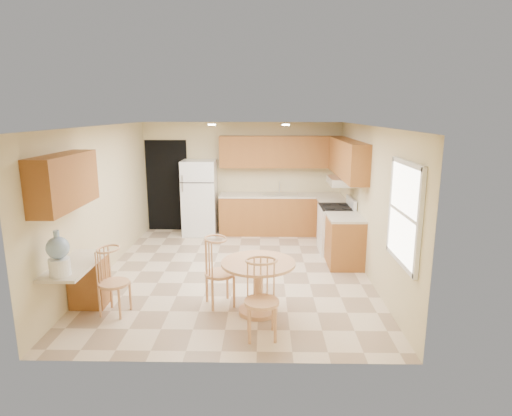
{
  "coord_description": "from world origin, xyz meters",
  "views": [
    {
      "loc": [
        0.48,
        -7.0,
        2.73
      ],
      "look_at": [
        0.35,
        0.3,
        1.08
      ],
      "focal_mm": 30.0,
      "sensor_mm": 36.0,
      "label": 1
    }
  ],
  "objects_px": {
    "chair_table_b": "(262,295)",
    "refrigerator": "(200,198)",
    "dining_table": "(258,280)",
    "stove": "(336,228)",
    "chair_desk": "(111,277)",
    "chair_table_a": "(219,267)",
    "water_crock": "(59,255)"
  },
  "relations": [
    {
      "from": "stove",
      "to": "dining_table",
      "type": "bearing_deg",
      "value": -119.1
    },
    {
      "from": "stove",
      "to": "water_crock",
      "type": "distance_m",
      "value": 5.16
    },
    {
      "from": "refrigerator",
      "to": "chair_desk",
      "type": "distance_m",
      "value": 4.13
    },
    {
      "from": "chair_table_b",
      "to": "refrigerator",
      "type": "bearing_deg",
      "value": -77.26
    },
    {
      "from": "chair_table_a",
      "to": "refrigerator",
      "type": "bearing_deg",
      "value": 170.05
    },
    {
      "from": "dining_table",
      "to": "chair_table_b",
      "type": "height_order",
      "value": "chair_table_b"
    },
    {
      "from": "refrigerator",
      "to": "chair_table_a",
      "type": "xyz_separation_m",
      "value": [
        0.82,
        -3.77,
        -0.23
      ]
    },
    {
      "from": "stove",
      "to": "chair_table_a",
      "type": "relative_size",
      "value": 1.09
    },
    {
      "from": "stove",
      "to": "water_crock",
      "type": "bearing_deg",
      "value": -139.94
    },
    {
      "from": "stove",
      "to": "chair_desk",
      "type": "xyz_separation_m",
      "value": [
        -3.47,
        -2.85,
        0.1
      ]
    },
    {
      "from": "chair_desk",
      "to": "water_crock",
      "type": "bearing_deg",
      "value": -34.31
    },
    {
      "from": "stove",
      "to": "chair_table_a",
      "type": "xyz_separation_m",
      "value": [
        -2.06,
        -2.55,
        0.14
      ]
    },
    {
      "from": "chair_table_a",
      "to": "chair_desk",
      "type": "height_order",
      "value": "chair_table_a"
    },
    {
      "from": "stove",
      "to": "chair_table_b",
      "type": "xyz_separation_m",
      "value": [
        -1.46,
        -3.45,
        0.13
      ]
    },
    {
      "from": "stove",
      "to": "chair_table_b",
      "type": "height_order",
      "value": "stove"
    },
    {
      "from": "chair_table_a",
      "to": "dining_table",
      "type": "bearing_deg",
      "value": 52.12
    },
    {
      "from": "stove",
      "to": "dining_table",
      "type": "relative_size",
      "value": 1.08
    },
    {
      "from": "chair_table_a",
      "to": "chair_table_b",
      "type": "relative_size",
      "value": 1.02
    },
    {
      "from": "dining_table",
      "to": "chair_desk",
      "type": "distance_m",
      "value": 1.97
    },
    {
      "from": "dining_table",
      "to": "chair_table_b",
      "type": "relative_size",
      "value": 1.03
    },
    {
      "from": "stove",
      "to": "chair_desk",
      "type": "bearing_deg",
      "value": -140.62
    },
    {
      "from": "chair_table_a",
      "to": "chair_table_b",
      "type": "xyz_separation_m",
      "value": [
        0.6,
        -0.9,
        -0.01
      ]
    },
    {
      "from": "water_crock",
      "to": "chair_table_a",
      "type": "bearing_deg",
      "value": 21.77
    },
    {
      "from": "refrigerator",
      "to": "chair_desk",
      "type": "height_order",
      "value": "refrigerator"
    },
    {
      "from": "stove",
      "to": "chair_desk",
      "type": "distance_m",
      "value": 4.5
    },
    {
      "from": "stove",
      "to": "water_crock",
      "type": "xyz_separation_m",
      "value": [
        -3.92,
        -3.3,
        0.56
      ]
    },
    {
      "from": "refrigerator",
      "to": "stove",
      "type": "height_order",
      "value": "refrigerator"
    },
    {
      "from": "refrigerator",
      "to": "dining_table",
      "type": "height_order",
      "value": "refrigerator"
    },
    {
      "from": "stove",
      "to": "chair_table_b",
      "type": "distance_m",
      "value": 3.75
    },
    {
      "from": "chair_desk",
      "to": "chair_table_a",
      "type": "bearing_deg",
      "value": 112.72
    },
    {
      "from": "refrigerator",
      "to": "chair_table_b",
      "type": "bearing_deg",
      "value": -73.13
    },
    {
      "from": "refrigerator",
      "to": "water_crock",
      "type": "bearing_deg",
      "value": -103.08
    }
  ]
}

